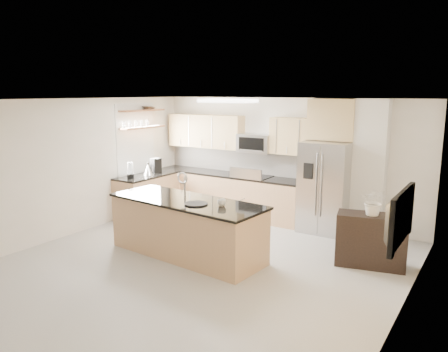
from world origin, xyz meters
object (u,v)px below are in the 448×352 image
Objects in this scene: credenza at (371,240)px; bowl at (149,107)px; flower_vase at (375,194)px; television at (391,216)px; range at (252,197)px; kettle at (148,169)px; refrigerator at (326,187)px; platter at (196,204)px; cup at (222,203)px; microwave at (256,143)px; island at (187,227)px; blender at (130,171)px; coffee_maker at (156,166)px.

bowl reaches higher than credenza.
television is at bearing -70.93° from flower_vase.
television is at bearing -22.52° from bowl.
kettle reaches higher than range.
refrigerator is 4.70× the size of platter.
cup is (0.86, -2.55, 0.54)m from range.
microwave is 3.46m from credenza.
bowl is (-3.91, -0.69, 1.50)m from refrigerator.
bowl is at bearing 172.85° from flower_vase.
refrigerator is 13.08× the size of cup.
microwave reaches higher than range.
island reaches higher than blender.
microwave is at bearing 99.35° from platter.
cup is 3.24m from kettle.
microwave reaches higher than flower_vase.
island reaches higher than cup.
credenza is (2.74, 1.18, -0.06)m from island.
credenza is 2.78× the size of platter.
kettle is (-2.02, -1.20, -0.59)m from microwave.
refrigerator is (1.66, -0.17, -0.74)m from microwave.
cup is 0.21× the size of flower_vase.
range is 3.54× the size of coffee_maker.
flower_vase is (5.00, -0.64, 0.10)m from coffee_maker.
platter is at bearing -152.05° from flower_vase.
blender is at bearing -95.82° from kettle.
coffee_maker reaches higher than range.
cup is 3.86m from bowl.
microwave is at bearing 174.14° from refrigerator.
bowl is (-0.16, 0.01, 1.31)m from coffee_maker.
blender is (-2.07, -1.69, -0.56)m from microwave.
refrigerator is at bearing 22.08° from blender.
microwave is 2.92m from platter.
refrigerator is at bearing 65.52° from platter.
bowl reaches higher than microwave.
cup is at bearing -27.03° from kettle.
blender is at bearing 156.23° from platter.
range is at bearing 27.87° from kettle.
island is 2.94m from coffee_maker.
island is 2.68m from kettle.
platter is 3.21m from coffee_maker.
blender is (-2.94, 0.98, 0.06)m from cup.
credenza is 5.06m from coffee_maker.
microwave is 0.27× the size of island.
coffee_maker reaches higher than platter.
cup is at bearing -71.23° from range.
cup is 0.40× the size of blender.
island is at bearing -38.52° from coffee_maker.
microwave is 2.52m from bowl.
island reaches higher than coffee_maker.
credenza is 2.09m from television.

